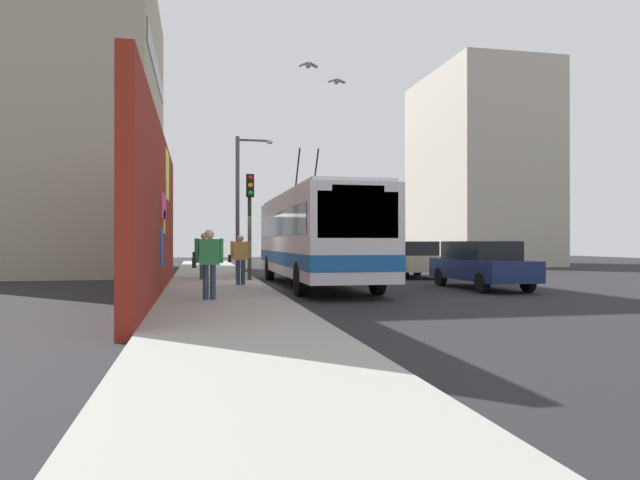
# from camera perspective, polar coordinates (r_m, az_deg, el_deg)

# --- Properties ---
(ground_plane) EXTENTS (80.00, 80.00, 0.00)m
(ground_plane) POSITION_cam_1_polar(r_m,az_deg,el_deg) (20.59, -5.63, -4.53)
(ground_plane) COLOR #232326
(sidewalk_slab) EXTENTS (48.00, 3.20, 0.15)m
(sidewalk_slab) POSITION_cam_1_polar(r_m,az_deg,el_deg) (20.47, -10.10, -4.34)
(sidewalk_slab) COLOR #9E9B93
(sidewalk_slab) RESTS_ON ground_plane
(graffiti_wall) EXTENTS (15.08, 0.32, 4.70)m
(graffiti_wall) POSITION_cam_1_polar(r_m,az_deg,el_deg) (17.01, -15.63, 2.49)
(graffiti_wall) COLOR maroon
(graffiti_wall) RESTS_ON ground_plane
(building_far_left) EXTENTS (13.94, 9.67, 14.90)m
(building_far_left) POSITION_cam_1_polar(r_m,az_deg,el_deg) (33.38, -24.12, 9.99)
(building_far_left) COLOR #9E937F
(building_far_left) RESTS_ON ground_plane
(building_far_right) EXTENTS (10.66, 6.94, 13.23)m
(building_far_right) POSITION_cam_1_polar(r_m,az_deg,el_deg) (42.51, 15.20, 6.64)
(building_far_right) COLOR #B2A899
(building_far_right) RESTS_ON ground_plane
(city_bus) EXTENTS (11.38, 2.57, 5.03)m
(city_bus) POSITION_cam_1_polar(r_m,az_deg,el_deg) (20.49, -0.52, 0.50)
(city_bus) COLOR silver
(city_bus) RESTS_ON ground_plane
(parked_car_navy) EXTENTS (4.68, 1.76, 1.58)m
(parked_car_navy) POSITION_cam_1_polar(r_m,az_deg,el_deg) (20.15, 15.43, -2.24)
(parked_car_navy) COLOR navy
(parked_car_navy) RESTS_ON ground_plane
(parked_car_champagne) EXTENTS (4.18, 1.88, 1.58)m
(parked_car_champagne) POSITION_cam_1_polar(r_m,az_deg,el_deg) (26.08, 8.86, -1.78)
(parked_car_champagne) COLOR #C6B793
(parked_car_champagne) RESTS_ON ground_plane
(pedestrian_near_wall) EXTENTS (0.23, 0.76, 1.71)m
(pedestrian_near_wall) POSITION_cam_1_polar(r_m,az_deg,el_deg) (14.53, -10.79, -1.78)
(pedestrian_near_wall) COLOR #2D3F59
(pedestrian_near_wall) RESTS_ON sidewalk_slab
(pedestrian_midblock) EXTENTS (0.23, 0.77, 1.75)m
(pedestrian_midblock) POSITION_cam_1_polar(r_m,az_deg,el_deg) (22.43, -11.29, -1.14)
(pedestrian_midblock) COLOR #2D3F59
(pedestrian_midblock) RESTS_ON sidewalk_slab
(pedestrian_at_curb) EXTENTS (0.22, 0.74, 1.64)m
(pedestrian_at_curb) POSITION_cam_1_polar(r_m,az_deg,el_deg) (19.42, -7.80, -1.52)
(pedestrian_at_curb) COLOR #2D3F59
(pedestrian_at_curb) RESTS_ON sidewalk_slab
(traffic_light) EXTENTS (0.49, 0.28, 3.92)m
(traffic_light) POSITION_cam_1_polar(r_m,az_deg,el_deg) (21.61, -6.87, 3.10)
(traffic_light) COLOR #2D382D
(traffic_light) RESTS_ON sidewalk_slab
(street_lamp) EXTENTS (0.44, 1.69, 6.19)m
(street_lamp) POSITION_cam_1_polar(r_m,az_deg,el_deg) (26.75, -7.64, 4.45)
(street_lamp) COLOR #4C4C51
(street_lamp) RESTS_ON sidewalk_slab
(flying_pigeons) EXTENTS (1.76, 1.73, 0.16)m
(flying_pigeons) POSITION_cam_1_polar(r_m,az_deg,el_deg) (18.19, 0.31, 15.91)
(flying_pigeons) COLOR gray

